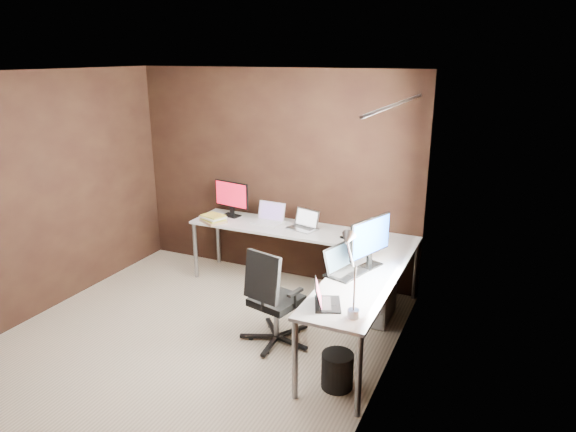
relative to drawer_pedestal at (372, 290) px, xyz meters
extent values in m
cube|color=beige|center=(-1.43, -1.15, -0.30)|extent=(3.60, 3.60, 0.00)
cube|color=white|center=(-1.43, -1.15, 2.20)|extent=(3.60, 3.60, 0.00)
cube|color=black|center=(-1.43, 0.65, 0.95)|extent=(3.60, 0.00, 2.50)
cube|color=black|center=(-1.43, -2.95, 0.95)|extent=(3.60, 0.00, 2.50)
cube|color=black|center=(-3.23, -1.15, 0.95)|extent=(0.00, 3.60, 2.50)
cube|color=black|center=(0.37, -1.15, 0.95)|extent=(0.00, 3.60, 2.50)
cube|color=white|center=(0.36, -0.80, 1.15)|extent=(0.00, 1.00, 1.30)
cube|color=orange|center=(0.32, -1.53, 0.95)|extent=(0.01, 0.35, 2.00)
cube|color=orange|center=(0.32, -0.08, 0.95)|extent=(0.01, 0.35, 2.00)
cylinder|color=slate|center=(0.32, -0.80, 1.98)|extent=(0.02, 1.90, 0.02)
cube|color=silver|center=(-0.96, 0.35, 0.41)|extent=(2.65, 0.60, 0.03)
cube|color=silver|center=(0.07, -0.78, 0.41)|extent=(0.60, 1.65, 0.03)
cylinder|color=slate|center=(-2.24, 0.09, 0.05)|extent=(0.05, 0.05, 0.70)
cylinder|color=slate|center=(-2.24, 0.61, 0.05)|extent=(0.05, 0.05, 0.70)
cylinder|color=slate|center=(-0.19, -1.56, 0.05)|extent=(0.05, 0.05, 0.70)
cylinder|color=slate|center=(0.33, -1.56, 0.05)|extent=(0.05, 0.05, 0.70)
cylinder|color=slate|center=(0.33, 0.61, 0.05)|extent=(0.05, 0.05, 0.70)
cube|color=silver|center=(0.00, 0.00, 0.00)|extent=(0.42, 0.50, 0.60)
cube|color=black|center=(-1.93, 0.44, 0.44)|extent=(0.24, 0.18, 0.01)
cube|color=black|center=(-1.92, 0.46, 0.49)|extent=(0.05, 0.04, 0.10)
cube|color=black|center=(-1.92, 0.46, 0.70)|extent=(0.49, 0.11, 0.32)
cube|color=#B90D25|center=(-1.92, 0.45, 0.70)|extent=(0.46, 0.09, 0.29)
cube|color=black|center=(0.07, -0.37, 0.44)|extent=(0.21, 0.25, 0.01)
cube|color=black|center=(0.05, -0.36, 0.49)|extent=(0.05, 0.06, 0.10)
cube|color=black|center=(0.05, -0.36, 0.72)|extent=(0.23, 0.55, 0.36)
cube|color=#1543A1|center=(0.06, -0.37, 0.72)|extent=(0.20, 0.51, 0.33)
cube|color=silver|center=(-1.39, 0.39, 0.44)|extent=(0.36, 0.26, 0.02)
cube|color=silver|center=(-1.39, 0.48, 0.55)|extent=(0.35, 0.08, 0.22)
cube|color=#6D5292|center=(-1.39, 0.47, 0.55)|extent=(0.31, 0.07, 0.19)
cube|color=silver|center=(-0.93, 0.35, 0.44)|extent=(0.37, 0.30, 0.02)
cube|color=silver|center=(-0.91, 0.43, 0.55)|extent=(0.33, 0.14, 0.20)
cube|color=silver|center=(-0.91, 0.42, 0.55)|extent=(0.29, 0.12, 0.17)
cube|color=black|center=(-0.09, -0.64, 0.44)|extent=(0.36, 0.43, 0.02)
cube|color=black|center=(-0.18, -0.61, 0.56)|extent=(0.17, 0.38, 0.23)
cube|color=#182631|center=(-0.18, -0.61, 0.56)|extent=(0.15, 0.33, 0.20)
cube|color=black|center=(-0.03, -1.28, 0.44)|extent=(0.30, 0.34, 0.02)
cube|color=black|center=(-0.10, -1.31, 0.54)|extent=(0.16, 0.29, 0.18)
cube|color=#C5496E|center=(-0.09, -1.31, 0.54)|extent=(0.14, 0.25, 0.15)
cube|color=tan|center=(-2.00, 0.15, 0.44)|extent=(0.36, 0.33, 0.03)
cube|color=gold|center=(-2.00, 0.15, 0.47)|extent=(0.32, 0.29, 0.02)
cube|color=silver|center=(-2.00, 0.15, 0.49)|extent=(0.33, 0.29, 0.02)
cube|color=gold|center=(-2.00, 0.15, 0.51)|extent=(0.29, 0.25, 0.02)
ellipsoid|color=black|center=(-1.93, 0.15, 0.44)|extent=(0.08, 0.06, 0.03)
ellipsoid|color=black|center=(-0.41, 0.24, 0.45)|extent=(0.09, 0.06, 0.03)
cylinder|color=slate|center=(0.22, -1.39, 0.46)|extent=(0.09, 0.09, 0.07)
cylinder|color=slate|center=(0.22, -1.39, 0.68)|extent=(0.02, 0.02, 0.36)
cylinder|color=slate|center=(0.17, -1.36, 0.92)|extent=(0.02, 0.19, 0.27)
cone|color=slate|center=(0.12, -1.29, 1.01)|extent=(0.11, 0.14, 0.15)
cylinder|color=slate|center=(-0.70, -0.83, -0.08)|extent=(0.05, 0.05, 0.34)
cube|color=black|center=(-0.70, -0.83, 0.12)|extent=(0.50, 0.50, 0.07)
cube|color=black|center=(-0.75, -1.02, 0.43)|extent=(0.39, 0.19, 0.45)
cylinder|color=black|center=(0.07, -1.28, -0.15)|extent=(0.35, 0.35, 0.31)
camera|label=1|loc=(1.20, -4.77, 2.35)|focal=32.00mm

